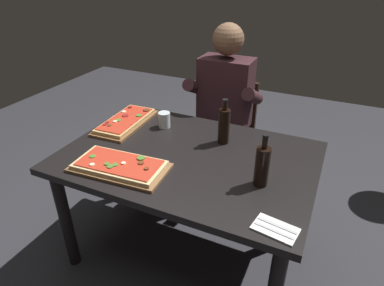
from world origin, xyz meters
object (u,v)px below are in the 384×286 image
object	(u,v)px
oil_bottle_amber	(262,166)
tumbler_near_camera	(164,121)
seated_diner	(223,106)
wine_bottle_dark	(224,125)
dining_table	(188,169)
pizza_rectangular_front	(120,166)
pizza_rectangular_left	(126,121)
diner_chair	(227,130)

from	to	relation	value
oil_bottle_amber	tumbler_near_camera	bearing A→B (deg)	154.12
seated_diner	wine_bottle_dark	bearing A→B (deg)	-69.56
oil_bottle_amber	dining_table	bearing A→B (deg)	166.84
pizza_rectangular_front	pizza_rectangular_left	size ratio (longest dim) A/B	1.04
dining_table	oil_bottle_amber	world-z (taller)	oil_bottle_amber
diner_chair	seated_diner	distance (m)	0.28
dining_table	pizza_rectangular_front	world-z (taller)	pizza_rectangular_front
pizza_rectangular_left	oil_bottle_amber	bearing A→B (deg)	-16.11
wine_bottle_dark	diner_chair	size ratio (longest dim) A/B	0.32
wine_bottle_dark	seated_diner	world-z (taller)	seated_diner
pizza_rectangular_front	oil_bottle_amber	bearing A→B (deg)	14.42
dining_table	pizza_rectangular_left	size ratio (longest dim) A/B	2.80
pizza_rectangular_front	seated_diner	xyz separation A→B (m)	(0.20, 1.02, -0.02)
dining_table	pizza_rectangular_front	distance (m)	0.40
diner_chair	seated_diner	xyz separation A→B (m)	(0.00, -0.12, 0.26)
wine_bottle_dark	tumbler_near_camera	bearing A→B (deg)	175.50
pizza_rectangular_left	seated_diner	world-z (taller)	seated_diner
wine_bottle_dark	oil_bottle_amber	world-z (taller)	wine_bottle_dark
pizza_rectangular_left	oil_bottle_amber	world-z (taller)	oil_bottle_amber
pizza_rectangular_left	pizza_rectangular_front	bearing A→B (deg)	-58.54
oil_bottle_amber	seated_diner	world-z (taller)	seated_diner
dining_table	seated_diner	bearing A→B (deg)	95.06
wine_bottle_dark	seated_diner	xyz separation A→B (m)	(-0.19, 0.52, -0.11)
wine_bottle_dark	tumbler_near_camera	size ratio (longest dim) A/B	2.72
pizza_rectangular_left	diner_chair	size ratio (longest dim) A/B	0.57
tumbler_near_camera	diner_chair	size ratio (longest dim) A/B	0.12
seated_diner	dining_table	bearing A→B (deg)	-84.94
wine_bottle_dark	diner_chair	world-z (taller)	wine_bottle_dark
oil_bottle_amber	seated_diner	xyz separation A→B (m)	(-0.50, 0.84, -0.11)
pizza_rectangular_left	diner_chair	xyz separation A→B (m)	(0.48, 0.67, -0.27)
wine_bottle_dark	oil_bottle_amber	xyz separation A→B (m)	(0.31, -0.32, -0.01)
tumbler_near_camera	diner_chair	distance (m)	0.71
wine_bottle_dark	oil_bottle_amber	size ratio (longest dim) A/B	1.00
dining_table	wine_bottle_dark	bearing A→B (deg)	59.77
diner_chair	pizza_rectangular_front	bearing A→B (deg)	-99.81
tumbler_near_camera	dining_table	bearing A→B (deg)	-40.78
dining_table	seated_diner	size ratio (longest dim) A/B	1.05
dining_table	seated_diner	distance (m)	0.74
pizza_rectangular_left	tumbler_near_camera	world-z (taller)	tumbler_near_camera
wine_bottle_dark	tumbler_near_camera	xyz separation A→B (m)	(-0.42, 0.03, -0.07)
pizza_rectangular_left	diner_chair	world-z (taller)	diner_chair
pizza_rectangular_left	seated_diner	xyz separation A→B (m)	(0.48, 0.55, -0.02)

